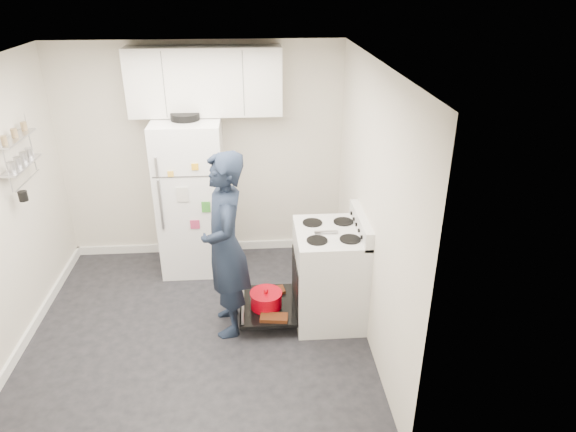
{
  "coord_description": "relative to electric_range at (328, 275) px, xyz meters",
  "views": [
    {
      "loc": [
        0.57,
        -4.06,
        3.14
      ],
      "look_at": [
        0.89,
        0.3,
        1.05
      ],
      "focal_mm": 32.0,
      "sensor_mm": 36.0,
      "label": 1
    }
  ],
  "objects": [
    {
      "name": "room",
      "position": [
        -1.29,
        -0.12,
        0.74
      ],
      "size": [
        3.21,
        3.21,
        2.51
      ],
      "color": "black",
      "rests_on": "ground"
    },
    {
      "name": "person",
      "position": [
        -0.96,
        -0.1,
        0.42
      ],
      "size": [
        0.5,
        0.7,
        1.78
      ],
      "primitive_type": "imported",
      "rotation": [
        0.0,
        0.0,
        -1.45
      ],
      "color": "#161F31",
      "rests_on": "ground"
    },
    {
      "name": "wall_shelf_rack",
      "position": [
        -2.78,
        0.34,
        1.21
      ],
      "size": [
        0.14,
        0.6,
        0.61
      ],
      "color": "#B2B2B7",
      "rests_on": "room"
    },
    {
      "name": "electric_range",
      "position": [
        0.0,
        0.0,
        0.0
      ],
      "size": [
        0.66,
        0.76,
        1.1
      ],
      "color": "silver",
      "rests_on": "ground"
    },
    {
      "name": "refrigerator",
      "position": [
        -1.38,
        1.1,
        0.41
      ],
      "size": [
        0.72,
        0.74,
        1.81
      ],
      "color": "white",
      "rests_on": "ground"
    },
    {
      "name": "open_oven_door",
      "position": [
        -0.6,
        -0.02,
        -0.27
      ],
      "size": [
        0.55,
        0.7,
        0.24
      ],
      "color": "black",
      "rests_on": "ground"
    },
    {
      "name": "upper_cabinets",
      "position": [
        -1.16,
        1.28,
        1.63
      ],
      "size": [
        1.6,
        0.33,
        0.7
      ],
      "primitive_type": "cube",
      "color": "silver",
      "rests_on": "room"
    }
  ]
}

